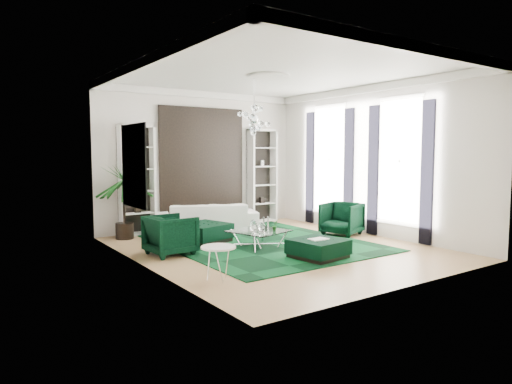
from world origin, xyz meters
TOP-DOWN VIEW (x-y plane):
  - floor at (0.00, 0.00)m, footprint 6.00×7.00m
  - ceiling at (0.00, 0.00)m, footprint 6.00×7.00m
  - wall_back at (0.00, 3.51)m, footprint 6.00×0.02m
  - wall_front at (0.00, -3.51)m, footprint 6.00×0.02m
  - wall_left at (-3.01, 0.00)m, footprint 0.02×7.00m
  - wall_right at (3.01, 0.00)m, footprint 0.02×7.00m
  - crown_molding at (0.00, 0.00)m, footprint 6.00×7.00m
  - ceiling_medallion at (0.00, 0.30)m, footprint 0.90×0.90m
  - tapestry at (0.00, 3.46)m, footprint 2.50×0.06m
  - shelving_left at (-1.95, 3.31)m, footprint 0.90×0.38m
  - shelving_right at (1.95, 3.31)m, footprint 0.90×0.38m
  - painting at (-2.97, 0.60)m, footprint 0.04×1.30m
  - window_near at (2.99, -0.90)m, footprint 0.03×1.10m
  - curtain_near_a at (2.96, -1.68)m, footprint 0.07×0.30m
  - curtain_near_b at (2.96, -0.12)m, footprint 0.07×0.30m
  - window_far at (2.99, 1.50)m, footprint 0.03×1.10m
  - curtain_far_a at (2.96, 0.72)m, footprint 0.07×0.30m
  - curtain_far_b at (2.96, 2.28)m, footprint 0.07×0.30m
  - rug at (0.06, 0.61)m, footprint 4.20×5.00m
  - sofa at (-0.27, 2.71)m, footprint 2.80×1.86m
  - armchair_left at (-2.20, 0.72)m, footprint 0.96×0.94m
  - armchair_right at (2.33, 0.33)m, footprint 1.15×1.14m
  - coffee_table at (-0.27, 0.29)m, footprint 1.34×1.34m
  - ottoman_side at (-1.02, 1.47)m, footprint 1.22×1.22m
  - ottoman_front at (0.08, -1.26)m, footprint 1.08×1.08m
  - book at (0.08, -1.26)m, footprint 0.38×0.26m
  - side_table at (-2.33, -1.49)m, footprint 0.62×0.62m
  - palm at (-2.41, 2.96)m, footprint 1.59×1.59m
  - chandelier at (-0.21, 0.58)m, footprint 1.00×1.00m
  - table_plant at (0.00, 0.06)m, footprint 0.13×0.11m

SIDE VIEW (x-z plane):
  - floor at x=0.00m, z-range -0.02..0.00m
  - rug at x=0.06m, z-range 0.00..0.02m
  - coffee_table at x=-0.27m, z-range 0.00..0.38m
  - ottoman_front at x=0.08m, z-range 0.00..0.38m
  - ottoman_side at x=-1.02m, z-range 0.00..0.45m
  - side_table at x=-2.33m, z-range 0.00..0.56m
  - sofa at x=-0.27m, z-range 0.00..0.76m
  - book at x=0.08m, z-range 0.38..0.41m
  - armchair_left at x=-2.20m, z-range 0.00..0.83m
  - armchair_right at x=2.33m, z-range 0.00..0.83m
  - table_plant at x=0.00m, z-range 0.38..0.60m
  - palm at x=-2.41m, z-range 0.00..2.36m
  - shelving_left at x=-1.95m, z-range 0.00..2.80m
  - shelving_right at x=1.95m, z-range 0.00..2.80m
  - curtain_near_a at x=2.96m, z-range 0.02..3.27m
  - curtain_near_b at x=2.96m, z-range 0.02..3.27m
  - curtain_far_a at x=2.96m, z-range 0.02..3.27m
  - curtain_far_b at x=2.96m, z-range 0.02..3.27m
  - painting at x=-2.97m, z-range 1.05..2.65m
  - wall_back at x=0.00m, z-range 0.00..3.80m
  - wall_front at x=0.00m, z-range 0.00..3.80m
  - wall_left at x=-3.01m, z-range 0.00..3.80m
  - wall_right at x=3.01m, z-range 0.00..3.80m
  - tapestry at x=0.00m, z-range 0.50..3.30m
  - window_near at x=2.99m, z-range 0.45..3.35m
  - window_far at x=2.99m, z-range 0.45..3.35m
  - chandelier at x=-0.21m, z-range 2.50..3.20m
  - crown_molding at x=0.00m, z-range 3.61..3.79m
  - ceiling_medallion at x=0.00m, z-range 3.75..3.79m
  - ceiling at x=0.00m, z-range 3.80..3.82m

